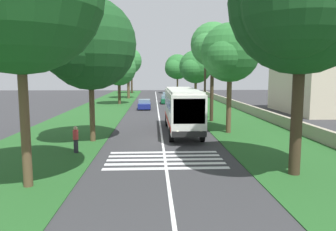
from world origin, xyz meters
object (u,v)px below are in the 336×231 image
object	(u,v)px
trailing_car_2	(167,96)
roadside_tree_right_0	(228,55)
trailing_car_1	(166,100)
coach_bus	(182,108)
roadside_tree_right_1	(299,4)
roadside_tree_right_4	(195,68)
pedestrian	(76,139)
utility_pole	(205,82)
roadside_tree_right_2	(177,68)
roadside_tree_left_2	(88,46)
roadside_tree_left_4	(118,69)
roadside_tree_right_3	(211,46)
roadside_tree_left_1	(131,62)
roadside_tree_left_3	(128,62)
trailing_car_0	(144,105)
roadside_building	(311,83)

from	to	relation	value
trailing_car_2	roadside_tree_right_0	xyz separation A→B (m)	(-37.74, -3.56, 5.94)
trailing_car_1	coach_bus	bearing A→B (deg)	-179.48
coach_bus	roadside_tree_right_1	world-z (taller)	roadside_tree_right_1
roadside_tree_right_0	roadside_tree_right_4	world-z (taller)	roadside_tree_right_0
trailing_car_2	pedestrian	xyz separation A→B (m)	(-44.58, 7.63, 0.24)
roadside_tree_right_0	utility_pole	xyz separation A→B (m)	(9.20, 0.46, -2.50)
roadside_tree_right_2	roadside_tree_right_4	distance (m)	38.88
trailing_car_1	utility_pole	world-z (taller)	utility_pole
roadside_tree_left_2	roadside_tree_left_4	xyz separation A→B (m)	(30.61, 1.18, -1.18)
roadside_tree_left_4	roadside_tree_right_3	xyz separation A→B (m)	(-20.73, -11.89, 2.07)
trailing_car_2	roadside_tree_right_2	size ratio (longest dim) A/B	0.42
roadside_tree_right_2	utility_pole	size ratio (longest dim) A/B	1.30
roadside_tree_left_1	pedestrian	bearing A→B (deg)	-179.24
trailing_car_1	roadside_tree_right_2	bearing A→B (deg)	-7.50
roadside_tree_left_4	roadside_tree_right_1	distance (m)	41.42
roadside_tree_right_0	pedestrian	world-z (taller)	roadside_tree_right_0
roadside_tree_left_3	roadside_tree_left_1	bearing A→B (deg)	1.73
roadside_tree_left_4	trailing_car_0	bearing A→B (deg)	-150.64
trailing_car_1	roadside_tree_right_0	bearing A→B (deg)	-171.86
trailing_car_0	utility_pole	bearing A→B (deg)	-144.97
trailing_car_1	roadside_building	size ratio (longest dim) A/B	0.31
roadside_tree_right_2	roadside_tree_right_3	bearing A→B (deg)	179.82
roadside_tree_right_2	roadside_tree_right_3	size ratio (longest dim) A/B	0.99
roadside_tree_left_4	roadside_tree_right_1	xyz separation A→B (m)	(-39.38, -12.63, 2.41)
trailing_car_0	trailing_car_2	distance (m)	18.84
roadside_tree_left_2	pedestrian	bearing A→B (deg)	176.32
roadside_tree_right_1	coach_bus	bearing A→B (deg)	19.40
trailing_car_2	roadside_tree_right_2	world-z (taller)	roadside_tree_right_2
roadside_tree_right_1	roadside_tree_right_4	world-z (taller)	roadside_tree_right_1
trailing_car_1	pedestrian	bearing A→B (deg)	168.60
trailing_car_0	trailing_car_1	distance (m)	9.77
roadside_tree_left_1	roadside_tree_left_3	distance (m)	19.40
roadside_tree_left_4	roadside_tree_right_1	bearing A→B (deg)	-162.22
trailing_car_1	utility_pole	distance (m)	19.88
coach_bus	roadside_tree_left_4	distance (m)	28.62
trailing_car_1	roadside_tree_left_4	bearing A→B (deg)	96.95
roadside_tree_left_2	roadside_tree_right_3	xyz separation A→B (m)	(9.89, -10.70, 0.89)
roadside_tree_left_3	trailing_car_2	bearing A→B (deg)	-107.90
coach_bus	trailing_car_1	size ratio (longest dim) A/B	2.60
roadside_tree_left_4	roadside_tree_right_3	world-z (taller)	roadside_tree_right_3
trailing_car_0	roadside_tree_right_1	bearing A→B (deg)	-165.55
coach_bus	roadside_tree_left_2	size ratio (longest dim) A/B	1.07
trailing_car_0	roadside_tree_right_1	size ratio (longest dim) A/B	0.36
roadside_tree_right_4	roadside_tree_right_1	bearing A→B (deg)	-178.65
trailing_car_0	roadside_building	distance (m)	22.57
roadside_tree_left_1	roadside_building	size ratio (longest dim) A/B	0.79
trailing_car_2	pedestrian	bearing A→B (deg)	170.29
coach_bus	roadside_tree_right_3	bearing A→B (deg)	-29.09
roadside_tree_left_1	roadside_tree_right_3	bearing A→B (deg)	-167.41
trailing_car_1	roadside_tree_right_0	xyz separation A→B (m)	(-28.45, -4.07, 5.94)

